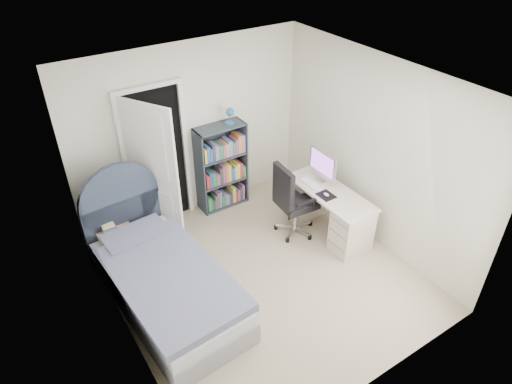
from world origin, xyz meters
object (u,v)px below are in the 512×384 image
nightstand (112,234)px  bookcase (222,169)px  desk (328,209)px  office_chair (291,198)px  floor_lamp (130,217)px  bed (163,279)px

nightstand → bookcase: (1.79, 0.32, 0.20)m
desk → office_chair: size_ratio=1.24×
nightstand → floor_lamp: 0.30m
floor_lamp → desk: (2.41, -1.09, -0.16)m
bed → desk: 2.44m
bookcase → office_chair: bookcase is taller
bed → bookcase: bearing=40.3°
bookcase → office_chair: bearing=-69.6°
floor_lamp → bookcase: (1.52, 0.27, 0.09)m
bookcase → desk: size_ratio=1.15×
nightstand → floor_lamp: size_ratio=0.48×
desk → floor_lamp: bearing=155.7°
bed → desk: bearing=-1.1°
floor_lamp → office_chair: (1.94, -0.86, 0.08)m
desk → office_chair: bearing=154.1°
bed → floor_lamp: 1.07m
bookcase → bed: bearing=-139.7°
office_chair → bed: bearing=-174.7°
desk → bookcase: bearing=123.4°
bookcase → floor_lamp: bearing=-170.1°
bed → floor_lamp: bed is taller
bed → nightstand: size_ratio=3.69×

